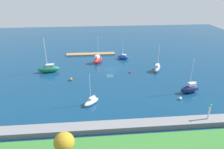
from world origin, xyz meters
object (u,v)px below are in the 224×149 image
at_px(sailboat_navy_by_breakwater, 190,89).
at_px(mooring_buoy_white, 180,98).
at_px(sailboat_gray_off_beacon, 157,68).
at_px(sailboat_white_lone_south, 91,102).
at_px(mooring_buoy_red, 130,72).
at_px(harbor_beacon, 209,110).
at_px(pier_dock, 91,54).
at_px(sailboat_blue_west_end, 123,57).
at_px(sailboat_green_far_north, 49,69).
at_px(mooring_buoy_orange, 71,79).
at_px(park_tree_midwest, 64,142).
at_px(sailboat_red_east_end, 98,60).

height_order(sailboat_navy_by_breakwater, mooring_buoy_white, sailboat_navy_by_breakwater).
bearing_deg(sailboat_gray_off_beacon, sailboat_white_lone_south, 158.76).
bearing_deg(mooring_buoy_red, sailboat_white_lone_south, 55.28).
relative_size(harbor_beacon, mooring_buoy_white, 4.75).
bearing_deg(harbor_beacon, pier_dock, -63.13).
distance_m(sailboat_white_lone_south, mooring_buoy_red, 23.09).
distance_m(sailboat_blue_west_end, sailboat_green_far_north, 29.44).
relative_size(sailboat_navy_by_breakwater, mooring_buoy_orange, 11.58).
bearing_deg(mooring_buoy_orange, mooring_buoy_red, -167.92).
xyz_separation_m(park_tree_midwest, sailboat_gray_off_beacon, (-27.07, -39.13, -4.24)).
bearing_deg(sailboat_green_far_north, pier_dock, -135.61).
xyz_separation_m(pier_dock, mooring_buoy_white, (-23.61, 39.64, 0.13)).
distance_m(pier_dock, park_tree_midwest, 59.52).
bearing_deg(harbor_beacon, mooring_buoy_orange, -38.46).
bearing_deg(sailboat_gray_off_beacon, sailboat_green_far_north, 114.58).
distance_m(sailboat_white_lone_south, sailboat_gray_off_beacon, 30.24).
bearing_deg(sailboat_white_lone_south, mooring_buoy_red, -168.90).
xyz_separation_m(harbor_beacon, sailboat_navy_by_breakwater, (-2.27, -13.85, -2.22)).
distance_m(pier_dock, sailboat_green_far_north, 22.81).
xyz_separation_m(sailboat_red_east_end, mooring_buoy_orange, (9.03, 14.76, -0.82)).
height_order(sailboat_navy_by_breakwater, sailboat_red_east_end, sailboat_red_east_end).
bearing_deg(mooring_buoy_white, park_tree_midwest, 35.37).
relative_size(sailboat_navy_by_breakwater, sailboat_gray_off_beacon, 1.12).
distance_m(park_tree_midwest, sailboat_blue_west_end, 55.33).
bearing_deg(mooring_buoy_orange, harbor_beacon, 141.54).
bearing_deg(sailboat_gray_off_beacon, harbor_beacon, -147.75).
height_order(park_tree_midwest, mooring_buoy_red, park_tree_midwest).
relative_size(harbor_beacon, sailboat_navy_by_breakwater, 0.36).
height_order(sailboat_white_lone_south, sailboat_green_far_north, sailboat_green_far_north).
height_order(pier_dock, harbor_beacon, harbor_beacon).
bearing_deg(sailboat_white_lone_south, harbor_beacon, 113.48).
bearing_deg(mooring_buoy_red, mooring_buoy_white, 118.47).
xyz_separation_m(sailboat_red_east_end, mooring_buoy_red, (-10.58, 10.56, -0.96)).
relative_size(sailboat_white_lone_south, sailboat_green_far_north, 0.70).
relative_size(pier_dock, mooring_buoy_white, 26.01).
distance_m(park_tree_midwest, sailboat_navy_by_breakwater, 39.22).
height_order(sailboat_green_far_north, mooring_buoy_orange, sailboat_green_far_north).
height_order(pier_dock, sailboat_navy_by_breakwater, sailboat_navy_by_breakwater).
bearing_deg(sailboat_navy_by_breakwater, pier_dock, -63.45).
bearing_deg(sailboat_green_far_north, sailboat_white_lone_south, 116.43).
distance_m(sailboat_red_east_end, mooring_buoy_orange, 17.32).
bearing_deg(sailboat_red_east_end, sailboat_blue_west_end, -39.82).
bearing_deg(sailboat_red_east_end, sailboat_green_far_north, 144.96).
distance_m(harbor_beacon, sailboat_gray_off_beacon, 30.23).
xyz_separation_m(harbor_beacon, mooring_buoy_red, (11.99, -29.29, -3.17)).
height_order(sailboat_blue_west_end, sailboat_green_far_north, sailboat_green_far_north).
distance_m(sailboat_white_lone_south, sailboat_red_east_end, 29.65).
xyz_separation_m(park_tree_midwest, sailboat_blue_west_end, (-16.94, -52.48, -4.45)).
bearing_deg(mooring_buoy_white, harbor_beacon, 99.60).
height_order(sailboat_green_far_north, mooring_buoy_red, sailboat_green_far_north).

